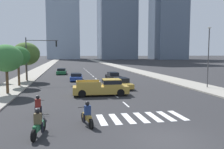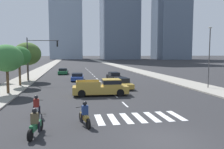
# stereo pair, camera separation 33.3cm
# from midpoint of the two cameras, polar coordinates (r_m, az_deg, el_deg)

# --- Properties ---
(ground_plane) EXTENTS (800.00, 800.00, 0.00)m
(ground_plane) POSITION_cam_midpoint_polar(r_m,az_deg,el_deg) (12.06, 12.88, -15.71)
(ground_plane) COLOR #28282B
(sidewalk_east) EXTENTS (4.00, 260.00, 0.15)m
(sidewalk_east) POSITION_cam_midpoint_polar(r_m,az_deg,el_deg) (43.70, 10.88, -0.32)
(sidewalk_east) COLOR gray
(sidewalk_east) RESTS_ON ground
(sidewalk_west) EXTENTS (4.00, 260.00, 0.15)m
(sidewalk_west) POSITION_cam_midpoint_polar(r_m,az_deg,el_deg) (41.08, -21.23, -0.94)
(sidewalk_west) COLOR gray
(sidewalk_west) RESTS_ON ground
(crosswalk_near) EXTENTS (5.85, 2.53, 0.01)m
(crosswalk_near) POSITION_cam_midpoint_polar(r_m,az_deg,el_deg) (15.60, 6.75, -10.70)
(crosswalk_near) COLOR silver
(crosswalk_near) RESTS_ON ground
(lane_divider_center) EXTENTS (0.14, 50.00, 0.01)m
(lane_divider_center) POSITION_cam_midpoint_polar(r_m,az_deg,el_deg) (42.72, -4.98, -0.47)
(lane_divider_center) COLOR silver
(lane_divider_center) RESTS_ON ground
(motorcycle_lead) EXTENTS (0.79, 2.03, 1.49)m
(motorcycle_lead) POSITION_cam_midpoint_polar(r_m,az_deg,el_deg) (13.80, -7.01, -10.35)
(motorcycle_lead) COLOR black
(motorcycle_lead) RESTS_ON ground
(motorcycle_trailing) EXTENTS (0.70, 2.20, 1.49)m
(motorcycle_trailing) POSITION_cam_midpoint_polar(r_m,az_deg,el_deg) (16.38, -18.69, -8.08)
(motorcycle_trailing) COLOR black
(motorcycle_trailing) RESTS_ON ground
(motorcycle_third) EXTENTS (0.76, 2.11, 1.49)m
(motorcycle_third) POSITION_cam_midpoint_polar(r_m,az_deg,el_deg) (12.68, -18.80, -12.03)
(motorcycle_third) COLOR black
(motorcycle_third) RESTS_ON ground
(pickup_truck) EXTENTS (5.73, 2.17, 1.67)m
(pickup_truck) POSITION_cam_midpoint_polar(r_m,az_deg,el_deg) (23.31, -2.61, -3.29)
(pickup_truck) COLOR #B28E38
(pickup_truck) RESTS_ON ground
(sedan_gold_0) EXTENTS (1.93, 4.67, 1.27)m
(sedan_gold_0) POSITION_cam_midpoint_polar(r_m,az_deg,el_deg) (28.25, 2.12, -2.25)
(sedan_gold_0) COLOR #B28E38
(sedan_gold_0) RESTS_ON ground
(sedan_black_1) EXTENTS (1.98, 4.73, 1.24)m
(sedan_black_1) POSITION_cam_midpoint_polar(r_m,az_deg,el_deg) (36.93, 0.05, -0.47)
(sedan_black_1) COLOR black
(sedan_black_1) RESTS_ON ground
(sedan_blue_2) EXTENTS (2.13, 4.43, 1.20)m
(sedan_blue_2) POSITION_cam_midpoint_polar(r_m,az_deg,el_deg) (36.37, -9.25, -0.65)
(sedan_blue_2) COLOR navy
(sedan_blue_2) RESTS_ON ground
(sedan_green_3) EXTENTS (2.05, 4.35, 1.23)m
(sedan_green_3) POSITION_cam_midpoint_polar(r_m,az_deg,el_deg) (48.08, -12.82, 0.74)
(sedan_green_3) COLOR #1E6038
(sedan_green_3) RESTS_ON ground
(traffic_signal_far) EXTENTS (4.81, 0.28, 6.46)m
(traffic_signal_far) POSITION_cam_midpoint_polar(r_m,az_deg,el_deg) (34.91, -18.50, 5.48)
(traffic_signal_far) COLOR #333335
(traffic_signal_far) RESTS_ON sidewalk_west
(street_lamp_east) EXTENTS (0.50, 0.24, 7.35)m
(street_lamp_east) POSITION_cam_midpoint_polar(r_m,az_deg,el_deg) (29.90, 22.90, 5.13)
(street_lamp_east) COLOR #3F3F42
(street_lamp_east) RESTS_ON sidewalk_east
(street_tree_nearest) EXTENTS (3.33, 3.33, 5.08)m
(street_tree_nearest) POSITION_cam_midpoint_polar(r_m,az_deg,el_deg) (25.87, -25.48, 3.71)
(street_tree_nearest) COLOR #4C3823
(street_tree_nearest) RESTS_ON sidewalk_west
(street_tree_second) EXTENTS (2.98, 2.98, 5.08)m
(street_tree_second) POSITION_cam_midpoint_polar(r_m,az_deg,el_deg) (31.60, -22.90, 4.25)
(street_tree_second) COLOR #4C3823
(street_tree_second) RESTS_ON sidewalk_west
(street_tree_third) EXTENTS (4.14, 4.14, 5.85)m
(street_tree_third) POSITION_cam_midpoint_polar(r_m,az_deg,el_deg) (37.32, -21.14, 4.87)
(street_tree_third) COLOR #4C3823
(street_tree_third) RESTS_ON sidewalk_west
(office_tower_center_skyline) EXTENTS (26.90, 25.61, 82.99)m
(office_tower_center_skyline) POSITION_cam_midpoint_polar(r_m,az_deg,el_deg) (178.64, 1.10, 16.15)
(office_tower_center_skyline) COLOR slate
(office_tower_center_skyline) RESTS_ON ground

